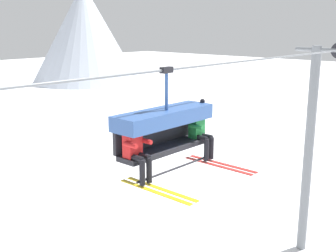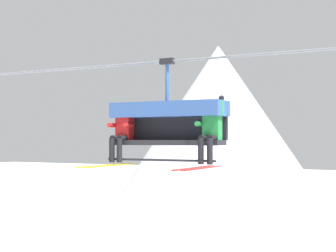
% 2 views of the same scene
% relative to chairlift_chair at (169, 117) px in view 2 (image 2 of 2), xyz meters
% --- Properties ---
extents(mountain_peak_west, '(23.86, 23.86, 17.92)m').
position_rel_chairlift_chair_xyz_m(mountain_peak_west, '(-18.26, 49.95, 2.15)').
color(mountain_peak_west, white).
rests_on(mountain_peak_west, ground_plane).
extents(lift_cable, '(19.57, 0.05, 0.05)m').
position_rel_chairlift_chair_xyz_m(lift_cable, '(0.16, -0.07, 1.10)').
color(lift_cable, slate).
extents(chairlift_chair, '(2.35, 0.74, 2.01)m').
position_rel_chairlift_chair_xyz_m(chairlift_chair, '(0.00, 0.00, 0.00)').
color(chairlift_chair, '#232328').
extents(skier_red, '(0.46, 1.70, 1.23)m').
position_rel_chairlift_chair_xyz_m(skier_red, '(-0.96, -0.22, -0.29)').
color(skier_red, red).
extents(skier_green, '(0.48, 1.70, 1.34)m').
position_rel_chairlift_chair_xyz_m(skier_green, '(0.96, -0.21, -0.27)').
color(skier_green, '#23843D').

